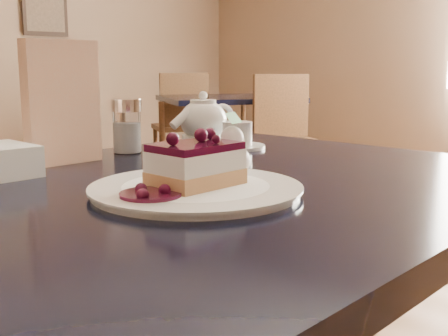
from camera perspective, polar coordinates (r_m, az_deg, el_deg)
main_table at (r=0.94m, az=-5.20°, el=-7.28°), size 1.45×1.08×0.84m
dessert_plate at (r=0.87m, az=-2.87°, el=-2.20°), size 0.32×0.32×0.01m
cheesecake_slice at (r=0.87m, az=-2.89°, el=0.33°), size 0.15×0.11×0.07m
whipped_cream at (r=0.94m, az=0.82°, el=0.79°), size 0.06×0.06×0.06m
berry_sauce at (r=0.81m, az=-7.47°, el=-2.68°), size 0.09×0.09×0.01m
tea_set at (r=1.43m, az=-1.48°, el=4.43°), size 0.18×0.27×0.12m
menu_card at (r=1.17m, az=-16.12°, el=6.39°), size 0.16×0.06×0.25m
sugar_shaker at (r=1.28m, az=-9.85°, el=4.26°), size 0.07×0.07×0.12m
bg_table_far_right at (r=4.72m, az=0.49°, el=-1.40°), size 1.28×1.91×1.27m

